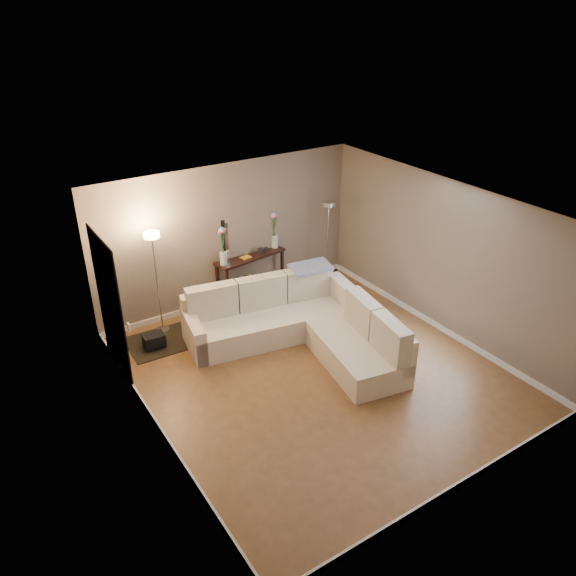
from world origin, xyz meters
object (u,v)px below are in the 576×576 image
floor_lamp_lit (155,263)px  floor_lamp_unlit (328,227)px  sectional_sofa (300,323)px  console_table (247,275)px

floor_lamp_lit → floor_lamp_unlit: (3.39, -0.10, -0.07)m
sectional_sofa → floor_lamp_lit: floor_lamp_lit is taller
console_table → floor_lamp_lit: floor_lamp_lit is taller
console_table → floor_lamp_unlit: floor_lamp_unlit is taller
console_table → floor_lamp_lit: (-1.80, -0.23, 0.79)m
floor_lamp_lit → floor_lamp_unlit: bearing=-1.7°
sectional_sofa → console_table: (0.03, 1.81, 0.12)m
floor_lamp_lit → floor_lamp_unlit: size_ratio=1.06×
sectional_sofa → floor_lamp_lit: bearing=138.2°
floor_lamp_lit → console_table: bearing=7.4°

